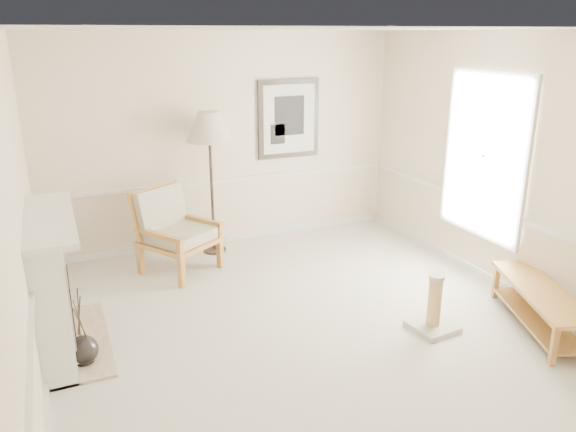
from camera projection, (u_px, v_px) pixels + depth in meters
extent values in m
plane|color=silver|center=(308.00, 327.00, 5.75)|extent=(5.50, 5.50, 0.00)
cube|color=beige|center=(224.00, 141.00, 7.70)|extent=(5.00, 0.04, 2.90)
cube|color=beige|center=(536.00, 323.00, 2.89)|extent=(5.00, 0.04, 2.90)
cube|color=beige|center=(19.00, 225.00, 4.36)|extent=(0.04, 5.50, 2.90)
cube|color=beige|center=(513.00, 167.00, 6.23)|extent=(0.04, 5.50, 2.90)
cube|color=white|center=(311.00, 29.00, 4.84)|extent=(5.00, 5.50, 0.04)
cube|color=white|center=(228.00, 237.00, 8.12)|extent=(4.95, 0.04, 0.10)
cube|color=white|center=(226.00, 180.00, 7.85)|extent=(4.95, 0.04, 0.05)
cube|color=white|center=(485.00, 156.00, 6.54)|extent=(0.03, 1.20, 1.80)
cube|color=white|center=(485.00, 156.00, 6.54)|extent=(0.05, 1.34, 1.94)
cube|color=black|center=(289.00, 119.00, 7.95)|extent=(0.92, 0.04, 1.10)
cube|color=white|center=(289.00, 119.00, 7.92)|extent=(0.78, 0.01, 0.96)
cube|color=black|center=(289.00, 116.00, 7.90)|extent=(0.45, 0.01, 0.55)
cube|color=white|center=(51.00, 287.00, 5.20)|extent=(0.28, 1.50, 1.25)
cube|color=white|center=(47.00, 220.00, 5.01)|extent=(0.46, 1.64, 0.06)
cube|color=#C6B28E|center=(68.00, 292.00, 5.28)|extent=(0.02, 1.05, 0.95)
cube|color=black|center=(71.00, 304.00, 5.32)|extent=(0.02, 0.62, 0.58)
cube|color=#C08540|center=(75.00, 328.00, 5.40)|extent=(0.01, 0.66, 0.05)
cube|color=#C6B28E|center=(77.00, 341.00, 5.45)|extent=(0.60, 1.50, 0.03)
sphere|color=black|center=(84.00, 350.00, 5.06)|extent=(0.26, 0.26, 0.26)
cylinder|color=black|center=(85.00, 361.00, 5.09)|extent=(0.17, 0.17, 0.08)
cylinder|color=black|center=(79.00, 316.00, 4.95)|extent=(0.07, 0.10, 0.41)
cylinder|color=black|center=(80.00, 319.00, 4.96)|extent=(0.08, 0.12, 0.34)
cylinder|color=black|center=(79.00, 313.00, 4.94)|extent=(0.04, 0.05, 0.49)
cube|color=#A97336|center=(181.00, 270.00, 6.58)|extent=(0.09, 0.09, 0.43)
cube|color=#A97336|center=(140.00, 258.00, 6.95)|extent=(0.09, 0.09, 0.43)
cube|color=#A97336|center=(220.00, 252.00, 7.13)|extent=(0.09, 0.09, 0.43)
cube|color=#A97336|center=(180.00, 241.00, 7.50)|extent=(0.09, 0.09, 0.43)
cube|color=#A97336|center=(180.00, 241.00, 6.98)|extent=(1.09, 1.09, 0.06)
cube|color=#A97336|center=(157.00, 210.00, 7.06)|extent=(0.76, 0.58, 0.62)
cube|color=#A97336|center=(158.00, 235.00, 6.65)|extent=(0.49, 0.70, 0.06)
cube|color=#A97336|center=(198.00, 219.00, 7.20)|extent=(0.49, 0.70, 0.06)
cube|color=silver|center=(179.00, 234.00, 6.95)|extent=(0.99, 0.99, 0.13)
cube|color=silver|center=(161.00, 209.00, 7.02)|extent=(0.72, 0.58, 0.55)
cylinder|color=black|center=(215.00, 250.00, 7.73)|extent=(0.31, 0.31, 0.03)
cylinder|color=black|center=(212.00, 189.00, 7.46)|extent=(0.04, 0.04, 1.72)
cone|color=beige|center=(209.00, 126.00, 7.20)|extent=(0.61, 0.61, 0.38)
cube|color=#A97336|center=(541.00, 291.00, 5.62)|extent=(0.96, 1.55, 0.04)
cube|color=#A97336|center=(537.00, 318.00, 5.71)|extent=(0.86, 1.43, 0.03)
cube|color=#A97336|center=(554.00, 347.00, 5.03)|extent=(0.07, 0.07, 0.38)
cube|color=#A97336|center=(496.00, 282.00, 6.33)|extent=(0.07, 0.07, 0.38)
cube|color=#A97336|center=(526.00, 282.00, 6.34)|extent=(0.07, 0.07, 0.38)
cube|color=silver|center=(432.00, 327.00, 5.70)|extent=(0.46, 0.46, 0.05)
cylinder|color=#D3B96C|center=(434.00, 302.00, 5.62)|extent=(0.14, 0.14, 0.50)
cylinder|color=silver|center=(437.00, 277.00, 5.53)|extent=(0.16, 0.16, 0.04)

